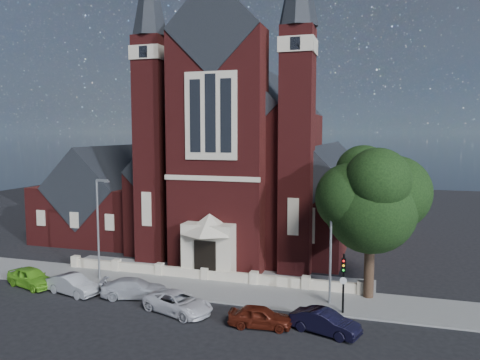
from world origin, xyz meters
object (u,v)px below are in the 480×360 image
(car_white_suv, at_px, (178,303))
(car_dark_red, at_px, (260,317))
(church, at_px, (258,164))
(parish_hall, at_px, (108,201))
(street_tree, at_px, (372,202))
(car_lime_van, at_px, (31,277))
(car_silver_a, at_px, (73,285))
(car_navy, at_px, (325,322))
(car_silver_b, at_px, (135,288))
(street_lamp_left, at_px, (99,224))
(traffic_signal, at_px, (343,276))
(street_lamp_right, at_px, (332,238))

(car_white_suv, xyz_separation_m, car_dark_red, (5.66, -0.64, -0.02))
(church, xyz_separation_m, parish_hall, (-16.00, -4.94, -4.17))
(street_tree, bearing_deg, car_lime_van, -169.65)
(car_silver_a, distance_m, car_navy, 18.32)
(car_lime_van, relative_size, car_silver_b, 0.92)
(car_navy, bearing_deg, street_lamp_left, 93.57)
(parish_hall, distance_m, traffic_signal, 31.20)
(church, relative_size, car_white_suv, 7.17)
(traffic_signal, bearing_deg, church, 118.20)
(street_lamp_left, height_order, street_lamp_right, same)
(traffic_signal, bearing_deg, car_white_suv, -165.09)
(street_lamp_left, bearing_deg, car_dark_red, -19.11)
(car_dark_red, bearing_deg, church, 10.33)
(street_lamp_right, relative_size, car_lime_van, 1.86)
(street_lamp_right, relative_size, car_silver_b, 1.72)
(car_white_suv, bearing_deg, street_lamp_right, -45.66)
(street_tree, xyz_separation_m, car_white_suv, (-11.87, -6.02, -6.28))
(parish_hall, bearing_deg, car_white_suv, -47.59)
(car_lime_van, bearing_deg, car_silver_a, -79.13)
(traffic_signal, distance_m, car_white_suv, 10.80)
(street_tree, distance_m, street_lamp_left, 20.71)
(church, bearing_deg, car_silver_a, -109.91)
(street_tree, bearing_deg, church, 126.17)
(traffic_signal, height_order, car_lime_van, traffic_signal)
(church, distance_m, street_lamp_right, 21.76)
(parish_hall, xyz_separation_m, car_silver_a, (7.96, -17.25, -3.31))
(car_white_suv, bearing_deg, car_lime_van, 102.92)
(parish_hall, distance_m, car_silver_b, 21.11)
(car_dark_red, xyz_separation_m, car_navy, (3.84, 0.25, 0.02))
(street_lamp_left, relative_size, car_silver_b, 1.72)
(street_lamp_left, height_order, car_white_suv, street_lamp_left)
(parish_hall, bearing_deg, car_silver_b, -52.80)
(street_lamp_right, xyz_separation_m, car_dark_red, (-3.71, -4.95, -3.94))
(street_tree, bearing_deg, car_navy, -110.36)
(parish_hall, distance_m, street_tree, 31.27)
(car_lime_van, bearing_deg, street_lamp_left, -38.92)
(traffic_signal, xyz_separation_m, car_silver_a, (-19.04, -1.68, -1.88))
(car_silver_a, distance_m, car_dark_red, 14.52)
(church, bearing_deg, traffic_signal, -61.80)
(street_tree, distance_m, traffic_signal, 5.70)
(parish_hall, distance_m, street_lamp_right, 29.62)
(parish_hall, height_order, street_tree, street_tree)
(parish_hall, height_order, car_white_suv, parish_hall)
(car_lime_van, relative_size, car_white_suv, 0.90)
(street_lamp_left, relative_size, traffic_signal, 2.02)
(car_lime_van, xyz_separation_m, car_white_suv, (12.82, -1.51, -0.07))
(street_lamp_right, distance_m, car_lime_van, 22.69)
(traffic_signal, xyz_separation_m, car_lime_van, (-23.09, -1.23, -1.84))
(church, height_order, car_silver_a, church)
(car_lime_van, height_order, car_white_suv, car_lime_van)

